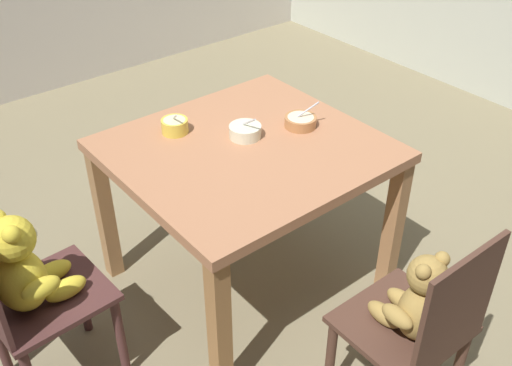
{
  "coord_description": "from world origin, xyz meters",
  "views": [
    {
      "loc": [
        1.63,
        -1.27,
        1.98
      ],
      "look_at": [
        0.0,
        0.05,
        0.52
      ],
      "focal_mm": 41.72,
      "sensor_mm": 36.0,
      "label": 1
    }
  ],
  "objects_px": {
    "teddy_chair_near_front": "(26,280)",
    "porridge_bowl_terracotta_far_center": "(301,121)",
    "porridge_bowl_yellow_near_left": "(175,126)",
    "teddy_chair_near_right": "(418,314)",
    "porridge_bowl_cream_center": "(245,131)",
    "dining_table": "(247,166)"
  },
  "relations": [
    {
      "from": "teddy_chair_near_front",
      "to": "porridge_bowl_terracotta_far_center",
      "type": "xyz_separation_m",
      "value": [
        0.03,
        1.23,
        0.21
      ]
    },
    {
      "from": "porridge_bowl_yellow_near_left",
      "to": "porridge_bowl_terracotta_far_center",
      "type": "bearing_deg",
      "value": 56.5
    },
    {
      "from": "teddy_chair_near_right",
      "to": "porridge_bowl_cream_center",
      "type": "relative_size",
      "value": 5.98
    },
    {
      "from": "teddy_chair_near_right",
      "to": "porridge_bowl_yellow_near_left",
      "type": "xyz_separation_m",
      "value": [
        -1.19,
        -0.16,
        0.24
      ]
    },
    {
      "from": "dining_table",
      "to": "teddy_chair_near_front",
      "type": "distance_m",
      "value": 0.95
    },
    {
      "from": "teddy_chair_near_right",
      "to": "porridge_bowl_terracotta_far_center",
      "type": "xyz_separation_m",
      "value": [
        -0.9,
        0.29,
        0.23
      ]
    },
    {
      "from": "teddy_chair_near_right",
      "to": "teddy_chair_near_front",
      "type": "relative_size",
      "value": 1.01
    },
    {
      "from": "teddy_chair_near_right",
      "to": "dining_table",
      "type": "bearing_deg",
      "value": 0.11
    },
    {
      "from": "porridge_bowl_yellow_near_left",
      "to": "porridge_bowl_cream_center",
      "type": "bearing_deg",
      "value": 43.6
    },
    {
      "from": "teddy_chair_near_right",
      "to": "porridge_bowl_yellow_near_left",
      "type": "relative_size",
      "value": 7.26
    },
    {
      "from": "teddy_chair_near_front",
      "to": "porridge_bowl_yellow_near_left",
      "type": "distance_m",
      "value": 0.86
    },
    {
      "from": "teddy_chair_near_front",
      "to": "porridge_bowl_cream_center",
      "type": "distance_m",
      "value": 1.02
    },
    {
      "from": "teddy_chair_near_front",
      "to": "porridge_bowl_cream_center",
      "type": "height_order",
      "value": "teddy_chair_near_front"
    },
    {
      "from": "porridge_bowl_cream_center",
      "to": "porridge_bowl_terracotta_far_center",
      "type": "relative_size",
      "value": 1.05
    },
    {
      "from": "porridge_bowl_yellow_near_left",
      "to": "dining_table",
      "type": "bearing_deg",
      "value": 30.18
    },
    {
      "from": "teddy_chair_near_right",
      "to": "teddy_chair_near_front",
      "type": "height_order",
      "value": "teddy_chair_near_right"
    },
    {
      "from": "teddy_chair_near_right",
      "to": "porridge_bowl_terracotta_far_center",
      "type": "relative_size",
      "value": 6.26
    },
    {
      "from": "teddy_chair_near_front",
      "to": "porridge_bowl_terracotta_far_center",
      "type": "relative_size",
      "value": 6.17
    },
    {
      "from": "teddy_chair_near_right",
      "to": "porridge_bowl_cream_center",
      "type": "bearing_deg",
      "value": -2.41
    },
    {
      "from": "dining_table",
      "to": "porridge_bowl_terracotta_far_center",
      "type": "height_order",
      "value": "porridge_bowl_terracotta_far_center"
    },
    {
      "from": "porridge_bowl_terracotta_far_center",
      "to": "teddy_chair_near_front",
      "type": "bearing_deg",
      "value": -91.56
    },
    {
      "from": "porridge_bowl_cream_center",
      "to": "porridge_bowl_terracotta_far_center",
      "type": "xyz_separation_m",
      "value": [
        0.08,
        0.24,
        -0.0
      ]
    }
  ]
}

